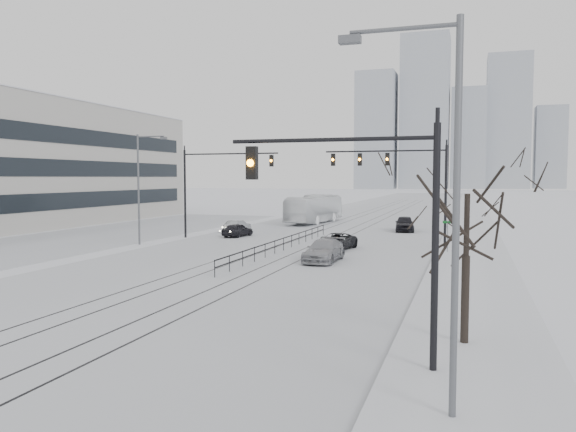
# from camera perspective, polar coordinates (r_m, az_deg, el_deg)

# --- Properties ---
(road) EXTENTS (22.00, 260.00, 0.02)m
(road) POSITION_cam_1_polar(r_m,az_deg,el_deg) (71.27, 7.20, -0.51)
(road) COLOR silver
(road) RESTS_ON ground
(sidewalk_east) EXTENTS (5.00, 260.00, 0.16)m
(sidewalk_east) POSITION_cam_1_polar(r_m,az_deg,el_deg) (70.02, 18.12, -0.70)
(sidewalk_east) COLOR silver
(sidewalk_east) RESTS_ON ground
(curb) EXTENTS (0.10, 260.00, 0.12)m
(curb) POSITION_cam_1_polar(r_m,az_deg,el_deg) (70.05, 16.12, -0.67)
(curb) COLOR gray
(curb) RESTS_ON ground
(parking_strip) EXTENTS (14.00, 60.00, 0.03)m
(parking_strip) POSITION_cam_1_polar(r_m,az_deg,el_deg) (56.08, -18.53, -1.89)
(parking_strip) COLOR silver
(parking_strip) RESTS_ON ground
(tram_rails) EXTENTS (5.30, 180.00, 0.01)m
(tram_rails) POSITION_cam_1_polar(r_m,az_deg,el_deg) (51.84, 3.05, -2.14)
(tram_rails) COLOR black
(tram_rails) RESTS_ON ground
(skyline) EXTENTS (96.00, 48.00, 72.00)m
(skyline) POSITION_cam_1_polar(r_m,az_deg,el_deg) (284.66, 16.46, 8.86)
(skyline) COLOR #A0A6B0
(skyline) RESTS_ON ground
(traffic_mast_near) EXTENTS (6.10, 0.37, 7.00)m
(traffic_mast_near) POSITION_cam_1_polar(r_m,az_deg,el_deg) (16.02, 9.03, 0.47)
(traffic_mast_near) COLOR black
(traffic_mast_near) RESTS_ON ground
(traffic_mast_ne) EXTENTS (9.60, 0.37, 8.00)m
(traffic_mast_ne) POSITION_cam_1_polar(r_m,az_deg,el_deg) (45.09, 11.50, 4.18)
(traffic_mast_ne) COLOR black
(traffic_mast_ne) RESTS_ON ground
(traffic_mast_nw) EXTENTS (9.10, 0.37, 8.00)m
(traffic_mast_nw) POSITION_cam_1_polar(r_m,az_deg,el_deg) (50.72, -7.48, 3.98)
(traffic_mast_nw) COLOR black
(traffic_mast_nw) RESTS_ON ground
(street_light_east) EXTENTS (2.73, 0.25, 9.00)m
(street_light_east) POSITION_cam_1_polar(r_m,az_deg,el_deg) (12.82, 15.43, 2.42)
(street_light_east) COLOR #595B60
(street_light_east) RESTS_ON ground
(street_light_west) EXTENTS (2.73, 0.25, 9.00)m
(street_light_west) POSITION_cam_1_polar(r_m,az_deg,el_deg) (47.26, -14.66, 3.45)
(street_light_west) COLOR #595B60
(street_light_west) RESTS_ON ground
(bare_tree) EXTENTS (4.40, 4.40, 6.10)m
(bare_tree) POSITION_cam_1_polar(r_m,az_deg,el_deg) (18.83, 17.73, 0.62)
(bare_tree) COLOR black
(bare_tree) RESTS_ON ground
(median_fence) EXTENTS (0.06, 24.00, 1.00)m
(median_fence) POSITION_cam_1_polar(r_m,az_deg,el_deg) (42.26, -0.45, -2.83)
(median_fence) COLOR black
(median_fence) RESTS_ON ground
(street_sign) EXTENTS (0.70, 0.06, 2.40)m
(street_sign) POSITION_cam_1_polar(r_m,az_deg,el_deg) (42.01, 15.90, -1.55)
(street_sign) COLOR #595B60
(street_sign) RESTS_ON ground
(sedan_sb_inner) EXTENTS (2.05, 3.87, 1.25)m
(sedan_sb_inner) POSITION_cam_1_polar(r_m,az_deg,el_deg) (52.29, -5.14, -1.43)
(sedan_sb_inner) COLOR black
(sedan_sb_inner) RESTS_ON ground
(sedan_sb_outer) EXTENTS (1.55, 3.83, 1.24)m
(sedan_sb_outer) POSITION_cam_1_polar(r_m,az_deg,el_deg) (56.23, -5.17, -1.06)
(sedan_sb_outer) COLOR #93979A
(sedan_sb_outer) RESTS_ON ground
(sedan_nb_front) EXTENTS (2.78, 4.74, 1.24)m
(sedan_nb_front) POSITION_cam_1_polar(r_m,az_deg,el_deg) (42.95, 4.91, -2.62)
(sedan_nb_front) COLOR black
(sedan_nb_front) RESTS_ON ground
(sedan_nb_right) EXTENTS (2.08, 4.93, 1.42)m
(sedan_nb_right) POSITION_cam_1_polar(r_m,az_deg,el_deg) (36.87, 3.68, -3.55)
(sedan_nb_right) COLOR #94959A
(sedan_nb_right) RESTS_ON ground
(sedan_nb_far) EXTENTS (2.38, 4.78, 1.57)m
(sedan_nb_far) POSITION_cam_1_polar(r_m,az_deg,el_deg) (58.49, 11.77, -0.78)
(sedan_nb_far) COLOR black
(sedan_nb_far) RESTS_ON ground
(box_truck) EXTENTS (4.28, 12.32, 3.36)m
(box_truck) POSITION_cam_1_polar(r_m,az_deg,el_deg) (67.77, 2.70, 0.70)
(box_truck) COLOR white
(box_truck) RESTS_ON ground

